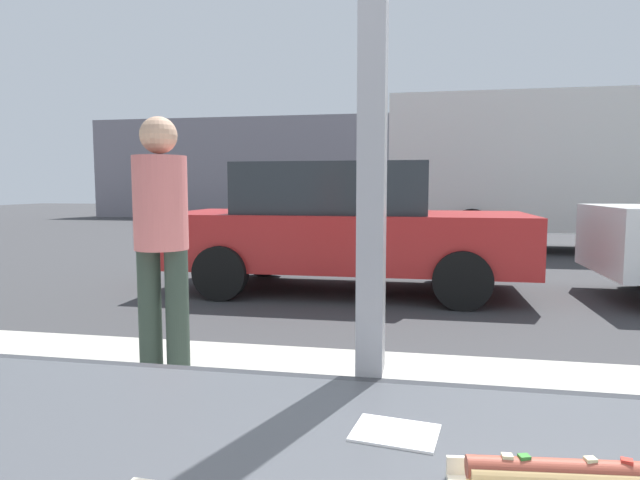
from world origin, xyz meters
The scene contains 7 objects.
ground_plane centered at (0.00, 8.00, 0.00)m, with size 60.00×60.00×0.00m, color #38383A.
sidewalk_strip centered at (0.00, 1.60, 0.05)m, with size 16.00×2.80×0.10m, color #B2ADA3.
building_facade_far centered at (0.00, 21.29, 2.10)m, with size 28.00×1.20×4.20m, color gray.
napkin_wrapper centered at (0.06, -0.19, 0.97)m, with size 0.12×0.09×0.00m, color white.
parked_car_red centered at (-0.87, 5.86, 0.83)m, with size 4.41×1.96×1.61m.
box_truck centered at (2.65, 10.97, 1.69)m, with size 6.81×2.44×3.13m.
pedestrian centered at (-1.44, 2.07, 1.04)m, with size 0.32×0.32×1.63m.
Camera 1 is at (0.09, -0.94, 1.32)m, focal length 30.44 mm.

